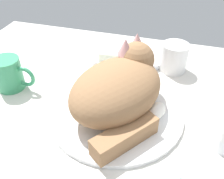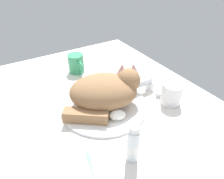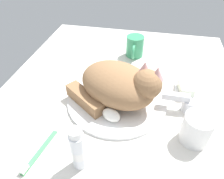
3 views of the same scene
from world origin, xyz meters
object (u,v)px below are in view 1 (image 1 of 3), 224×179
object	(u,v)px
faucet	(135,60)
rinse_cup	(174,58)
coffee_mug	(9,74)
soap_bar	(110,55)
cat	(120,87)

from	to	relation	value
faucet	rinse_cup	world-z (taller)	rinse_cup
coffee_mug	rinse_cup	bearing A→B (deg)	27.26
faucet	soap_bar	xyz separation A→B (cm)	(-7.98, 1.05, -0.05)
soap_bar	rinse_cup	bearing A→B (deg)	3.31
cat	coffee_mug	bearing A→B (deg)	177.95
cat	coffee_mug	world-z (taller)	cat
cat	rinse_cup	world-z (taller)	cat
cat	soap_bar	world-z (taller)	cat
soap_bar	cat	bearing A→B (deg)	-67.62
faucet	coffee_mug	xyz separation A→B (cm)	(-29.57, -18.76, 1.77)
faucet	coffee_mug	bearing A→B (deg)	-147.61
coffee_mug	rinse_cup	distance (cm)	45.64
soap_bar	faucet	bearing A→B (deg)	-7.46
cat	rinse_cup	size ratio (longest dim) A/B	3.71
cat	coffee_mug	size ratio (longest dim) A/B	2.74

